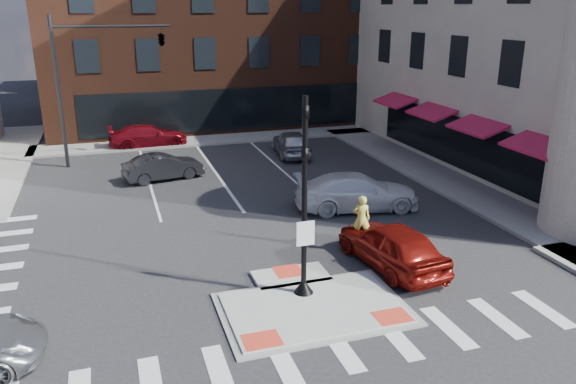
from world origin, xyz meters
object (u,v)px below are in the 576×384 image
object	(u,v)px
bg_car_silver	(292,143)
bg_car_red	(148,136)
cyclist	(361,233)
bg_car_dark	(163,167)
white_pickup	(357,192)
red_sedan	(392,245)

from	to	relation	value
bg_car_silver	bg_car_red	distance (m)	9.24
cyclist	bg_car_dark	bearing A→B (deg)	-44.80
white_pickup	bg_car_dark	bearing A→B (deg)	56.78
red_sedan	bg_car_dark	world-z (taller)	red_sedan
red_sedan	white_pickup	size ratio (longest dim) A/B	0.86
bg_car_dark	bg_car_red	bearing A→B (deg)	-10.48
bg_car_dark	cyclist	size ratio (longest dim) A/B	1.87
bg_car_dark	bg_car_red	xyz separation A→B (m)	(-0.15, 7.44, 0.04)
bg_car_silver	bg_car_red	bearing A→B (deg)	-24.88
bg_car_silver	cyclist	bearing A→B (deg)	88.40
white_pickup	bg_car_red	distance (m)	16.41
red_sedan	bg_car_silver	xyz separation A→B (m)	(1.50, 15.25, -0.04)
bg_car_silver	red_sedan	bearing A→B (deg)	90.99
cyclist	red_sedan	bearing A→B (deg)	128.12
red_sedan	bg_car_silver	bearing A→B (deg)	-103.05
white_pickup	bg_car_silver	world-z (taller)	white_pickup
red_sedan	cyclist	world-z (taller)	cyclist
white_pickup	bg_car_silver	distance (m)	9.67
red_sedan	white_pickup	xyz separation A→B (m)	(1.30, 5.58, -0.01)
bg_car_red	bg_car_silver	bearing A→B (deg)	-124.11
bg_car_silver	cyclist	distance (m)	14.02
red_sedan	white_pickup	bearing A→B (deg)	-110.53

